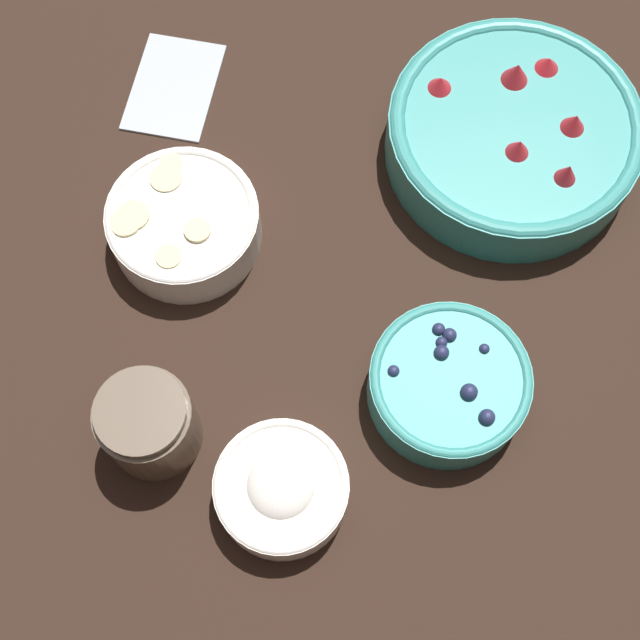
% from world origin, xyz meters
% --- Properties ---
extents(ground_plane, '(4.00, 4.00, 0.00)m').
position_xyz_m(ground_plane, '(0.00, 0.00, 0.00)').
color(ground_plane, black).
extents(bowl_strawberries, '(0.27, 0.27, 0.08)m').
position_xyz_m(bowl_strawberries, '(-0.12, 0.21, 0.04)').
color(bowl_strawberries, teal).
rests_on(bowl_strawberries, ground_plane).
extents(bowl_blueberries, '(0.15, 0.15, 0.06)m').
position_xyz_m(bowl_blueberries, '(0.15, 0.15, 0.03)').
color(bowl_blueberries, teal).
rests_on(bowl_blueberries, ground_plane).
extents(bowl_bananas, '(0.15, 0.15, 0.06)m').
position_xyz_m(bowl_bananas, '(-0.00, -0.12, 0.03)').
color(bowl_bananas, white).
rests_on(bowl_bananas, ground_plane).
extents(bowl_cream, '(0.12, 0.12, 0.06)m').
position_xyz_m(bowl_cream, '(0.26, 0.00, 0.03)').
color(bowl_cream, white).
rests_on(bowl_cream, ground_plane).
extents(jar_chocolate, '(0.09, 0.09, 0.09)m').
position_xyz_m(jar_chocolate, '(0.21, -0.12, 0.04)').
color(jar_chocolate, brown).
rests_on(jar_chocolate, ground_plane).
extents(napkin, '(0.14, 0.11, 0.01)m').
position_xyz_m(napkin, '(-0.18, -0.16, 0.00)').
color(napkin, '#B2BCC6').
rests_on(napkin, ground_plane).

